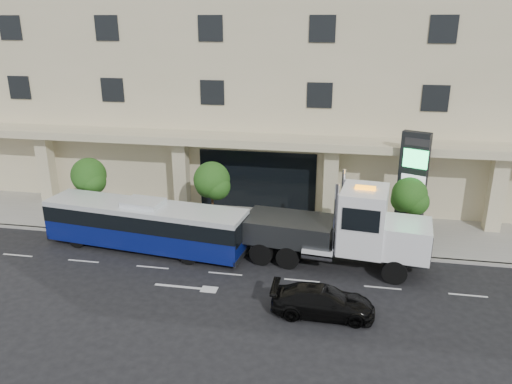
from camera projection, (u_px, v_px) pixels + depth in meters
The scene contains 11 objects.
ground at pixel (232, 261), 27.38m from camera, with size 120.00×120.00×0.00m, color black.
sidewalk at pixel (249, 225), 32.00m from camera, with size 120.00×6.00×0.15m, color gray.
curb at pixel (239, 244), 29.21m from camera, with size 120.00×0.30×0.15m, color gray.
convention_center at pixel (274, 54), 38.42m from camera, with size 60.00×17.60×20.00m.
tree_left at pixel (89, 178), 31.37m from camera, with size 2.27×2.20×4.22m.
tree_mid at pixel (212, 182), 29.97m from camera, with size 2.28×2.20×4.38m.
tree_right at pixel (410, 198), 28.10m from camera, with size 2.10×2.00×4.04m.
city_bus at pixel (145, 224), 28.33m from camera, with size 11.98×3.93×2.98m.
tow_truck at pixel (343, 230), 26.23m from camera, with size 11.06×3.80×5.01m.
black_sedan at pixel (323, 301), 22.20m from camera, with size 1.88×4.62×1.34m, color black.
signage_pylon at pixel (412, 185), 29.07m from camera, with size 1.68×1.16×6.40m.
Camera 1 is at (5.72, -23.97, 12.58)m, focal length 35.00 mm.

